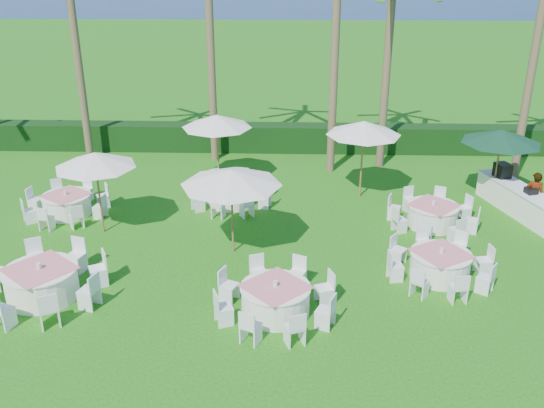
{
  "coord_description": "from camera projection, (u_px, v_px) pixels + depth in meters",
  "views": [
    {
      "loc": [
        1.62,
        -14.35,
        8.93
      ],
      "look_at": [
        1.07,
        2.95,
        1.3
      ],
      "focal_mm": 40.0,
      "sensor_mm": 36.0,
      "label": 1
    }
  ],
  "objects": [
    {
      "name": "umbrella_d",
      "position": [
        364.0,
        128.0,
        21.75
      ],
      "size": [
        2.73,
        2.73,
        2.92
      ],
      "color": "brown",
      "rests_on": "ground"
    },
    {
      "name": "banquet_table_a",
      "position": [
        42.0,
        282.0,
        16.26
      ],
      "size": [
        3.41,
        3.41,
        1.03
      ],
      "color": "white",
      "rests_on": "ground"
    },
    {
      "name": "umbrella_green",
      "position": [
        502.0,
        136.0,
        21.36
      ],
      "size": [
        2.82,
        2.82,
        2.74
      ],
      "color": "brown",
      "rests_on": "ground"
    },
    {
      "name": "palm_e",
      "position": [
        539.0,
        27.0,
        22.13
      ],
      "size": [
        4.38,
        4.23,
        10.91
      ],
      "color": "brown",
      "rests_on": "ground"
    },
    {
      "name": "umbrella_c",
      "position": [
        217.0,
        121.0,
        22.89
      ],
      "size": [
        2.68,
        2.68,
        2.82
      ],
      "color": "brown",
      "rests_on": "ground"
    },
    {
      "name": "hedge",
      "position": [
        255.0,
        138.0,
        27.51
      ],
      "size": [
        34.0,
        1.0,
        1.2
      ],
      "primitive_type": "cube",
      "color": "black",
      "rests_on": "ground"
    },
    {
      "name": "palm_d",
      "position": [
        387.0,
        63.0,
        24.09
      ],
      "size": [
        4.37,
        4.25,
        7.83
      ],
      "color": "brown",
      "rests_on": "ground"
    },
    {
      "name": "banquet_table_b",
      "position": [
        275.0,
        299.0,
        15.56
      ],
      "size": [
        3.11,
        3.11,
        0.96
      ],
      "color": "white",
      "rests_on": "ground"
    },
    {
      "name": "ground",
      "position": [
        230.0,
        289.0,
        16.78
      ],
      "size": [
        120.0,
        120.0,
        0.0
      ],
      "primitive_type": "plane",
      "color": "#156110",
      "rests_on": "ground"
    },
    {
      "name": "palm_c",
      "position": [
        336.0,
        19.0,
        22.87
      ],
      "size": [
        4.34,
        4.3,
        11.26
      ],
      "color": "brown",
      "rests_on": "ground"
    },
    {
      "name": "buffet_table",
      "position": [
        520.0,
        200.0,
        21.17
      ],
      "size": [
        2.09,
        4.19,
        1.47
      ],
      "color": "white",
      "rests_on": "ground"
    },
    {
      "name": "banquet_table_e",
      "position": [
        231.0,
        193.0,
        22.03
      ],
      "size": [
        2.99,
        2.99,
        0.91
      ],
      "color": "white",
      "rests_on": "ground"
    },
    {
      "name": "palm_b",
      "position": [
        210.0,
        28.0,
        24.42
      ],
      "size": [
        4.26,
        4.37,
        10.24
      ],
      "color": "brown",
      "rests_on": "ground"
    },
    {
      "name": "staff_person",
      "position": [
        534.0,
        195.0,
        20.73
      ],
      "size": [
        0.69,
        0.54,
        1.68
      ],
      "primitive_type": "imported",
      "rotation": [
        0.0,
        0.0,
        2.9
      ],
      "color": "gray",
      "rests_on": "ground"
    },
    {
      "name": "umbrella_a",
      "position": [
        95.0,
        160.0,
        19.05
      ],
      "size": [
        2.59,
        2.59,
        2.77
      ],
      "color": "brown",
      "rests_on": "ground"
    },
    {
      "name": "banquet_table_d",
      "position": [
        67.0,
        204.0,
        21.18
      ],
      "size": [
        2.95,
        2.95,
        0.9
      ],
      "color": "white",
      "rests_on": "ground"
    },
    {
      "name": "banquet_table_c",
      "position": [
        440.0,
        264.0,
        17.25
      ],
      "size": [
        3.05,
        3.05,
        0.92
      ],
      "color": "white",
      "rests_on": "ground"
    },
    {
      "name": "palm_a",
      "position": [
        75.0,
        38.0,
        24.6
      ],
      "size": [
        4.41,
        4.03,
        9.43
      ],
      "color": "brown",
      "rests_on": "ground"
    },
    {
      "name": "banquet_table_f",
      "position": [
        432.0,
        215.0,
        20.35
      ],
      "size": [
        2.93,
        2.93,
        0.91
      ],
      "color": "white",
      "rests_on": "ground"
    },
    {
      "name": "umbrella_b",
      "position": [
        231.0,
        177.0,
        17.82
      ],
      "size": [
        3.04,
        3.04,
        2.7
      ],
      "color": "brown",
      "rests_on": "ground"
    }
  ]
}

